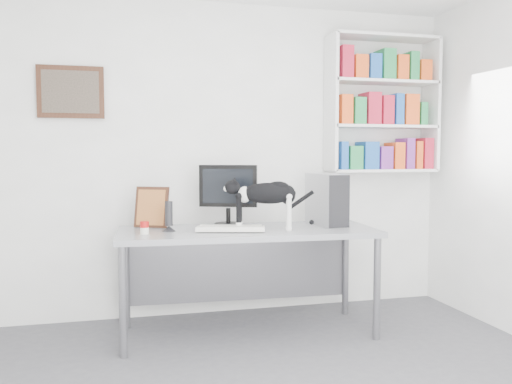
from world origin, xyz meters
TOP-DOWN VIEW (x-y plane):
  - room at (0.00, 0.00)m, footprint 4.01×4.01m
  - bookshelf at (1.40, 1.85)m, footprint 1.03×0.28m
  - wall_art at (-1.30, 1.97)m, footprint 0.52×0.04m
  - desk at (0.02, 1.36)m, footprint 2.01×0.87m
  - monitor at (-0.08, 1.59)m, footprint 0.52×0.39m
  - keyboard at (-0.13, 1.29)m, footprint 0.54×0.31m
  - pc_tower at (0.70, 1.42)m, footprint 0.23×0.44m
  - speaker at (-0.58, 1.39)m, footprint 0.11×0.11m
  - leaning_print at (-0.69, 1.63)m, footprint 0.29×0.22m
  - soup_can at (-0.76, 1.29)m, footprint 0.07×0.07m
  - cat at (0.15, 1.28)m, footprint 0.64×0.33m

SIDE VIEW (x-z plane):
  - desk at x=0.02m, z-range 0.00..0.82m
  - keyboard at x=-0.13m, z-range 0.82..0.86m
  - soup_can at x=-0.76m, z-range 0.82..0.92m
  - speaker at x=-0.58m, z-range 0.82..1.06m
  - leaning_print at x=-0.69m, z-range 0.82..1.16m
  - cat at x=0.15m, z-range 0.82..1.20m
  - pc_tower at x=0.70m, z-range 0.82..1.24m
  - monitor at x=-0.08m, z-range 0.82..1.32m
  - room at x=0.00m, z-range 0.00..2.70m
  - bookshelf at x=1.40m, z-range 1.23..2.47m
  - wall_art at x=-1.30m, z-range 1.69..2.11m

